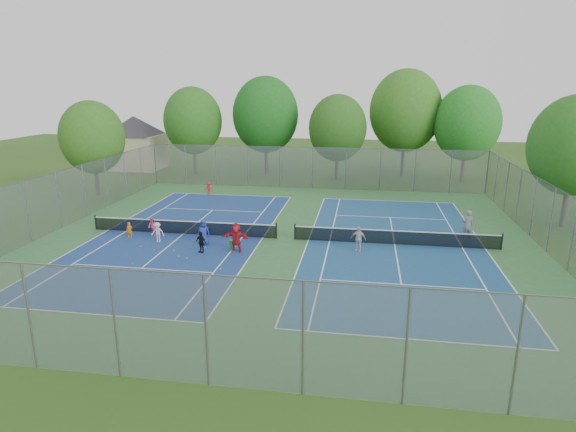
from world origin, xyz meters
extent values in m
plane|color=#2B4F18|center=(0.00, 0.00, 0.00)|extent=(120.00, 120.00, 0.00)
cube|color=#316936|center=(0.00, 0.00, 0.01)|extent=(32.00, 32.00, 0.01)
cube|color=navy|center=(-7.00, 0.00, 0.02)|extent=(10.97, 23.77, 0.01)
cube|color=navy|center=(7.00, 0.00, 0.02)|extent=(10.97, 23.77, 0.01)
cube|color=black|center=(-7.00, 0.00, 0.46)|extent=(12.87, 0.10, 0.91)
cube|color=black|center=(7.00, 0.00, 0.46)|extent=(12.87, 0.10, 0.91)
cube|color=gray|center=(0.00, 16.00, 2.00)|extent=(32.00, 0.10, 4.00)
cube|color=gray|center=(0.00, -16.00, 2.00)|extent=(32.00, 0.10, 4.00)
cube|color=gray|center=(-16.00, 0.00, 2.00)|extent=(0.10, 32.00, 4.00)
cube|color=gray|center=(16.00, 0.00, 2.00)|extent=(0.10, 32.00, 4.00)
cube|color=#B7A88C|center=(-22.00, 24.00, 2.00)|extent=(6.00, 5.00, 4.00)
pyramid|color=#2D2D33|center=(-22.00, 24.00, 6.20)|extent=(11.03, 11.03, 2.20)
cylinder|color=#443326|center=(-14.00, 22.00, 1.75)|extent=(0.36, 0.36, 3.50)
ellipsoid|color=#265D1A|center=(-14.00, 22.00, 5.90)|extent=(6.40, 6.40, 7.36)
cylinder|color=#443326|center=(-6.00, 23.00, 1.93)|extent=(0.36, 0.36, 3.85)
ellipsoid|color=#195719|center=(-6.00, 23.00, 6.55)|extent=(7.20, 7.20, 8.28)
cylinder|color=#443326|center=(2.00, 21.00, 1.57)|extent=(0.36, 0.36, 3.15)
ellipsoid|color=#275619|center=(2.00, 21.00, 5.40)|extent=(6.00, 6.00, 6.90)
cylinder|color=#443326|center=(9.00, 24.00, 2.10)|extent=(0.36, 0.36, 4.20)
ellipsoid|color=#30631C|center=(9.00, 24.00, 7.05)|extent=(7.60, 7.60, 8.74)
cylinder|color=#443326|center=(15.00, 22.00, 1.75)|extent=(0.36, 0.36, 3.50)
ellipsoid|color=#216B1F|center=(15.00, 22.00, 5.97)|extent=(6.60, 6.60, 7.59)
cylinder|color=#443326|center=(-19.00, 10.00, 1.57)|extent=(0.36, 0.36, 3.15)
ellipsoid|color=#2C5A1A|center=(-19.00, 10.00, 5.25)|extent=(5.60, 5.60, 6.44)
cylinder|color=#443326|center=(19.00, 6.00, 1.75)|extent=(0.36, 0.36, 3.50)
ellipsoid|color=#225919|center=(19.00, 6.00, 5.75)|extent=(6.00, 6.00, 6.90)
cube|color=blue|center=(-5.56, 0.67, 0.17)|extent=(0.44, 0.44, 0.34)
cube|color=green|center=(-2.92, -2.51, 0.30)|extent=(0.31, 0.31, 0.60)
imported|color=orange|center=(-10.16, -1.43, 0.54)|extent=(0.43, 0.31, 1.08)
imported|color=#D25189|center=(-8.94, -0.60, 0.62)|extent=(0.75, 0.68, 1.24)
imported|color=beige|center=(-8.00, -1.87, 0.65)|extent=(0.87, 0.54, 1.31)
imported|color=black|center=(-4.60, -3.35, 0.66)|extent=(0.83, 0.62, 1.31)
imported|color=navy|center=(-4.89, -1.97, 0.82)|extent=(0.81, 0.54, 1.64)
imported|color=red|center=(-2.54, -2.88, 0.90)|extent=(1.71, 0.64, 1.81)
imported|color=red|center=(-9.00, 11.63, 0.61)|extent=(0.87, 0.60, 1.23)
imported|color=gray|center=(11.65, 1.70, 1.00)|extent=(0.75, 0.51, 2.00)
imported|color=silver|center=(4.72, -1.58, 0.78)|extent=(0.97, 0.53, 1.56)
sphere|color=#B0C52E|center=(-5.08, -4.53, 0.03)|extent=(0.07, 0.07, 0.07)
sphere|color=#D8F038|center=(-5.65, -4.37, 0.03)|extent=(0.07, 0.07, 0.07)
sphere|color=#AEC92E|center=(-7.76, -5.92, 0.03)|extent=(0.07, 0.07, 0.07)
sphere|color=#ACCF30|center=(-7.52, -3.54, 0.03)|extent=(0.07, 0.07, 0.07)
sphere|color=#D1F438|center=(-4.61, -2.53, 0.03)|extent=(0.07, 0.07, 0.07)
sphere|color=#B6D832|center=(-2.64, -5.90, 0.03)|extent=(0.07, 0.07, 0.07)
sphere|color=#B4CB2F|center=(-8.64, -3.07, 0.03)|extent=(0.07, 0.07, 0.07)
sphere|color=gold|center=(-6.98, -4.30, 0.03)|extent=(0.07, 0.07, 0.07)
sphere|color=#AFC62E|center=(-5.82, -1.41, 0.03)|extent=(0.07, 0.07, 0.07)
sphere|color=yellow|center=(-6.31, -3.45, 0.03)|extent=(0.07, 0.07, 0.07)
camera|label=1|loc=(4.88, -29.56, 9.82)|focal=30.00mm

